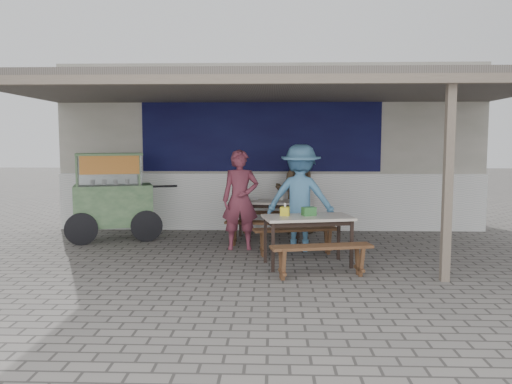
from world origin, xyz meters
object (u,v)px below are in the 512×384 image
object	(u,v)px
patron_wall_side	(296,190)
bench_left_street	(263,228)
vendor_cart	(112,193)
tissue_box	(285,211)
condiment_jar	(281,198)
patron_street_side	(240,200)
table_right	(308,221)
bench_right_street	(322,254)
donation_box	(309,211)
condiment_bowl	(254,199)
bench_right_wall	(296,235)
bench_left_wall	(271,217)
patron_right_table	(301,198)
table_left	(268,205)

from	to	relation	value
patron_wall_side	bench_left_street	bearing A→B (deg)	68.38
vendor_cart	patron_wall_side	size ratio (longest dim) A/B	1.12
tissue_box	condiment_jar	distance (m)	2.07
patron_street_side	patron_wall_side	size ratio (longest dim) A/B	0.99
table_right	bench_right_street	world-z (taller)	table_right
patron_wall_side	donation_box	bearing A→B (deg)	93.32
patron_street_side	condiment_bowl	xyz separation A→B (m)	(0.21, 0.95, -0.09)
bench_right_wall	patron_street_side	bearing A→B (deg)	142.54
bench_right_street	condiment_bowl	distance (m)	2.99
vendor_cart	condiment_jar	distance (m)	3.22
bench_left_wall	patron_street_side	size ratio (longest dim) A/B	0.81
patron_street_side	tissue_box	world-z (taller)	patron_street_side
patron_right_table	condiment_jar	distance (m)	1.10
table_left	bench_right_wall	bearing A→B (deg)	-63.92
vendor_cart	patron_right_table	xyz separation A→B (m)	(3.52, -0.84, 0.01)
table_left	donation_box	xyz separation A→B (m)	(0.64, -1.94, 0.15)
bench_left_wall	vendor_cart	xyz separation A→B (m)	(-3.01, -0.73, 0.56)
table_left	table_right	xyz separation A→B (m)	(0.62, -2.00, 0.00)
tissue_box	bench_right_street	bearing A→B (deg)	-56.75
table_right	bench_right_street	bearing A→B (deg)	-90.00
bench_right_street	condiment_jar	size ratio (longest dim) A/B	16.38
patron_street_side	donation_box	size ratio (longest dim) A/B	8.77
bench_left_street	bench_right_street	distance (m)	2.22
table_left	vendor_cart	bearing A→B (deg)	-171.97
tissue_box	bench_left_wall	bearing A→B (deg)	94.70
table_left	patron_wall_side	size ratio (longest dim) A/B	0.77
bench_left_wall	patron_right_table	world-z (taller)	patron_right_table
patron_wall_side	tissue_box	world-z (taller)	patron_wall_side
patron_right_table	table_right	bearing A→B (deg)	104.71
bench_right_wall	patron_wall_side	world-z (taller)	patron_wall_side
vendor_cart	donation_box	xyz separation A→B (m)	(3.59, -1.85, -0.08)
patron_wall_side	bench_right_street	bearing A→B (deg)	95.04
bench_left_street	bench_right_street	xyz separation A→B (m)	(0.83, -2.05, 0.00)
bench_left_wall	bench_right_street	xyz separation A→B (m)	(0.70, -3.32, 0.00)
patron_street_side	tissue_box	bearing A→B (deg)	-59.41
patron_street_side	bench_right_street	bearing A→B (deg)	-59.89
condiment_jar	patron_street_side	bearing A→B (deg)	-126.55
tissue_box	bench_left_street	bearing A→B (deg)	104.85
tissue_box	donation_box	bearing A→B (deg)	0.63
bench_right_wall	patron_right_table	size ratio (longest dim) A/B	0.79
bench_left_wall	donation_box	distance (m)	2.68
table_left	table_right	size ratio (longest dim) A/B	0.94
vendor_cart	bench_right_street	bearing A→B (deg)	-53.39
table_left	condiment_bowl	bearing A→B (deg)	167.07
bench_right_wall	condiment_bowl	distance (m)	1.64
table_right	tissue_box	distance (m)	0.37
bench_right_street	patron_wall_side	world-z (taller)	patron_wall_side
vendor_cart	patron_wall_side	bearing A→B (deg)	-3.66
bench_left_street	patron_street_side	xyz separation A→B (m)	(-0.40, -0.23, 0.53)
patron_wall_side	condiment_bowl	size ratio (longest dim) A/B	8.16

